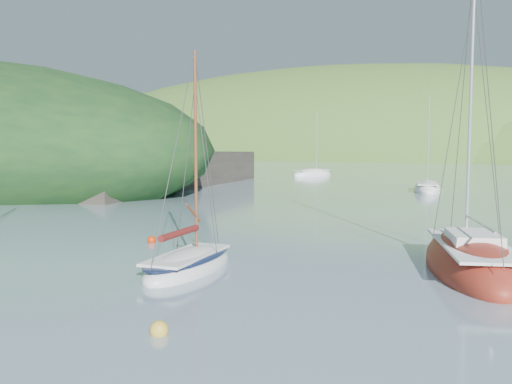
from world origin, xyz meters
The scene contains 7 objects.
ground centered at (0.00, 0.00, 0.00)m, with size 700.00×700.00×0.00m, color gray.
shoreline_hills centered at (-9.66, 172.42, 0.00)m, with size 690.00×135.00×56.00m.
daysailer_white centered at (-2.48, 3.75, 0.21)m, with size 2.97×5.98×8.80m.
sloop_red centered at (6.79, 8.77, 0.24)m, with size 6.00×9.43×13.20m.
distant_sloop_a centered at (-2.40, 42.66, 0.18)m, with size 4.13×7.49×10.14m.
distant_sloop_c centered at (-22.12, 60.03, 0.17)m, with size 4.82×7.33×9.88m.
mooring_buoys centered at (1.03, 3.71, 0.12)m, with size 19.02×10.56×0.48m.
Camera 1 is at (9.99, -13.32, 4.80)m, focal length 40.00 mm.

